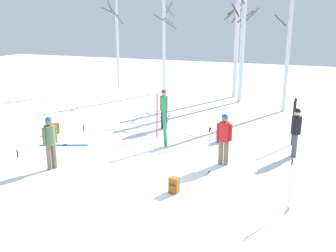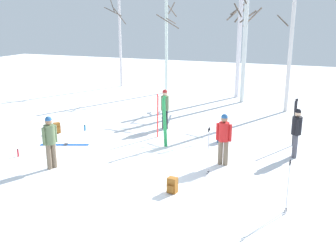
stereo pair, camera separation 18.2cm
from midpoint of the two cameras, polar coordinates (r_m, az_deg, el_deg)
The scene contains 21 objects.
ground_plane at distance 12.18m, azimuth -5.81°, elevation -6.95°, with size 60.00×60.00×0.00m, color white.
person_0 at distance 12.63m, azimuth 7.83°, elevation -1.44°, with size 0.52×0.34×1.72m.
person_1 at distance 12.72m, azimuth -17.31°, elevation -1.91°, with size 0.34×0.49×1.72m.
person_2 at distance 16.55m, azimuth -0.93°, elevation 2.88°, with size 0.43×0.37×1.72m.
person_3 at distance 13.91m, azimuth 17.93°, elevation -0.46°, with size 0.34×0.52×1.72m.
ski_pair_planted_0 at distance 15.44m, azimuth -1.96°, elevation 1.52°, with size 0.03×0.21×1.77m.
ski_pair_planted_1 at distance 14.26m, azimuth -0.90°, elevation 0.63°, with size 0.22×0.02×1.92m.
ski_pair_planted_2 at distance 15.16m, azimuth 17.66°, elevation 0.56°, with size 0.14×0.13×1.80m.
ski_pair_lying_0 at distance 15.18m, azimuth -15.37°, elevation -2.73°, with size 1.77×0.81×0.05m.
ski_poles_0 at distance 11.80m, azimuth 5.65°, elevation -3.53°, with size 0.07×0.24×1.51m.
ski_poles_1 at distance 10.03m, azimuth 16.98°, elevation -8.21°, with size 0.07×0.20×1.38m.
backpack_0 at distance 10.81m, azimuth 0.38°, elevation -8.70°, with size 0.28×0.31×0.44m.
backpack_1 at distance 16.74m, azimuth -16.47°, elevation -0.34°, with size 0.34×0.34×0.44m.
backpack_2 at distance 15.12m, azimuth 7.36°, elevation -1.54°, with size 0.31×0.28×0.44m.
water_bottle_0 at distance 16.84m, azimuth -12.59°, elevation -0.31°, with size 0.07×0.07×0.25m.
water_bottle_1 at distance 14.41m, azimuth -21.58°, elevation -3.79°, with size 0.06×0.06×0.28m.
birch_tree_0 at distance 26.78m, azimuth -7.73°, elevation 12.93°, with size 1.37×0.89×6.51m.
birch_tree_1 at distance 24.24m, azimuth -0.80°, elevation 12.68°, with size 1.23×1.49×6.45m.
birch_tree_2 at distance 23.33m, azimuth 9.80°, elevation 12.29°, with size 1.25×1.11×6.46m.
birch_tree_3 at distance 21.93m, azimuth 10.61°, elevation 12.34°, with size 1.78×1.80×6.48m.
birch_tree_4 at distance 20.17m, azimuth 17.02°, elevation 12.18°, with size 1.44×1.29×6.82m.
Camera 1 is at (4.94, -10.07, 4.72)m, focal length 41.51 mm.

